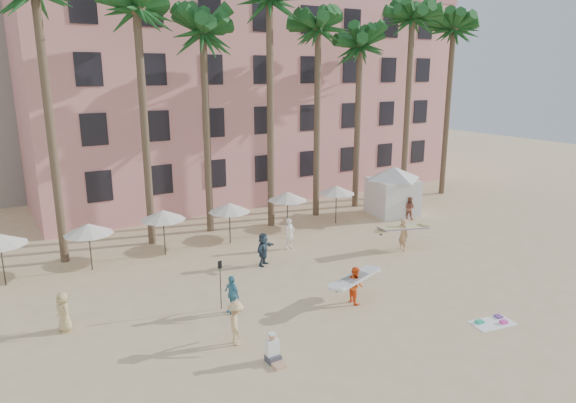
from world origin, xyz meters
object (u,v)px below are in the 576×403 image
at_px(pink_hotel, 245,96).
at_px(cabana, 393,186).
at_px(carrier_yellow, 403,232).
at_px(carrier_white, 355,283).

relative_size(pink_hotel, cabana, 6.71).
distance_m(carrier_yellow, carrier_white, 7.88).
xyz_separation_m(carrier_yellow, carrier_white, (-6.78, -4.01, -0.17)).
height_order(pink_hotel, carrier_yellow, pink_hotel).
relative_size(pink_hotel, carrier_yellow, 10.68).
bearing_deg(carrier_white, cabana, 41.18).
relative_size(pink_hotel, carrier_white, 12.41).
xyz_separation_m(pink_hotel, carrier_yellow, (0.03, -19.84, -6.92)).
relative_size(cabana, carrier_white, 1.85).
height_order(pink_hotel, carrier_white, pink_hotel).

